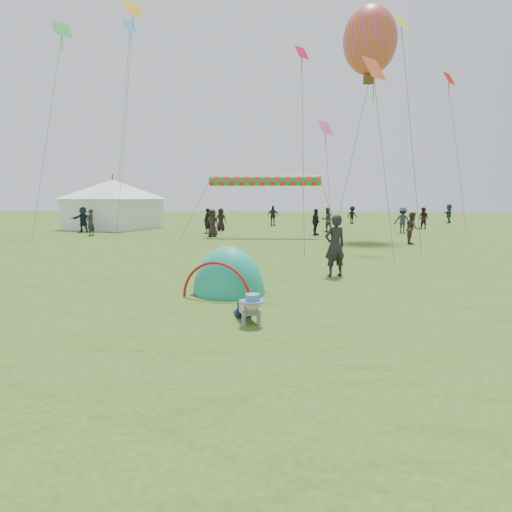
{
  "coord_description": "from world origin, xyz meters",
  "views": [
    {
      "loc": [
        0.82,
        -8.48,
        2.46
      ],
      "look_at": [
        0.22,
        2.76,
        1.0
      ],
      "focal_mm": 32.0,
      "sensor_mm": 36.0,
      "label": 1
    }
  ],
  "objects_px": {
    "event_marquee": "(113,203)",
    "balloon_kite": "(370,44)",
    "standing_adult": "(335,246)",
    "crawling_toddler": "(249,307)",
    "popup_tent": "(229,294)"
  },
  "relations": [
    {
      "from": "standing_adult",
      "to": "balloon_kite",
      "type": "distance_m",
      "value": 17.81
    },
    {
      "from": "balloon_kite",
      "to": "standing_adult",
      "type": "bearing_deg",
      "value": -103.75
    },
    {
      "from": "crawling_toddler",
      "to": "standing_adult",
      "type": "distance_m",
      "value": 5.89
    },
    {
      "from": "standing_adult",
      "to": "event_marquee",
      "type": "distance_m",
      "value": 25.32
    },
    {
      "from": "event_marquee",
      "to": "balloon_kite",
      "type": "bearing_deg",
      "value": -2.04
    },
    {
      "from": "standing_adult",
      "to": "popup_tent",
      "type": "bearing_deg",
      "value": 18.38
    },
    {
      "from": "crawling_toddler",
      "to": "event_marquee",
      "type": "xyz_separation_m",
      "value": [
        -12.3,
        26.05,
        1.71
      ]
    },
    {
      "from": "event_marquee",
      "to": "balloon_kite",
      "type": "height_order",
      "value": "balloon_kite"
    },
    {
      "from": "crawling_toddler",
      "to": "popup_tent",
      "type": "height_order",
      "value": "popup_tent"
    },
    {
      "from": "crawling_toddler",
      "to": "event_marquee",
      "type": "distance_m",
      "value": 28.86
    },
    {
      "from": "popup_tent",
      "to": "crawling_toddler",
      "type": "bearing_deg",
      "value": -55.69
    },
    {
      "from": "popup_tent",
      "to": "standing_adult",
      "type": "xyz_separation_m",
      "value": [
        3.0,
        2.73,
        0.96
      ]
    },
    {
      "from": "popup_tent",
      "to": "event_marquee",
      "type": "height_order",
      "value": "event_marquee"
    },
    {
      "from": "popup_tent",
      "to": "balloon_kite",
      "type": "relative_size",
      "value": 0.56
    },
    {
      "from": "standing_adult",
      "to": "balloon_kite",
      "type": "xyz_separation_m",
      "value": [
        3.45,
        14.11,
        10.31
      ]
    }
  ]
}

